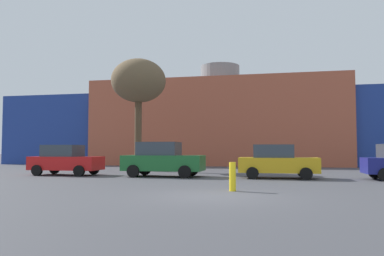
# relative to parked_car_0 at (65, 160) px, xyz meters

# --- Properties ---
(ground_plane) EXTENTS (200.00, 200.00, 0.00)m
(ground_plane) POSITION_rel_parked_car_0_xyz_m (10.03, -8.13, -0.88)
(ground_plane) COLOR #47474C
(building_backdrop) EXTENTS (43.69, 10.56, 10.12)m
(building_backdrop) POSITION_rel_parked_car_0_xyz_m (6.72, 18.34, 3.01)
(building_backdrop) COLOR #B2563D
(building_backdrop) RESTS_ON ground_plane
(parked_car_0) EXTENTS (4.07, 2.00, 1.76)m
(parked_car_0) POSITION_rel_parked_car_0_xyz_m (0.00, 0.00, 0.00)
(parked_car_0) COLOR red
(parked_car_0) RESTS_ON ground_plane
(parked_car_1) EXTENTS (4.40, 2.16, 1.91)m
(parked_car_1) POSITION_rel_parked_car_0_xyz_m (5.91, 0.00, 0.07)
(parked_car_1) COLOR #1E662D
(parked_car_1) RESTS_ON ground_plane
(parked_car_2) EXTENTS (4.04, 1.98, 1.75)m
(parked_car_2) POSITION_rel_parked_car_0_xyz_m (12.10, -0.00, -0.01)
(parked_car_2) COLOR gold
(parked_car_2) RESTS_ON ground_plane
(bare_tree_0) EXTENTS (3.87, 3.87, 7.94)m
(bare_tree_0) POSITION_rel_parked_car_0_xyz_m (2.63, 5.10, 5.41)
(bare_tree_0) COLOR brown
(bare_tree_0) RESTS_ON ground_plane
(bollard_yellow_0) EXTENTS (0.24, 0.24, 1.04)m
(bollard_yellow_0) POSITION_rel_parked_car_0_xyz_m (10.43, -6.54, -0.36)
(bollard_yellow_0) COLOR yellow
(bollard_yellow_0) RESTS_ON ground_plane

